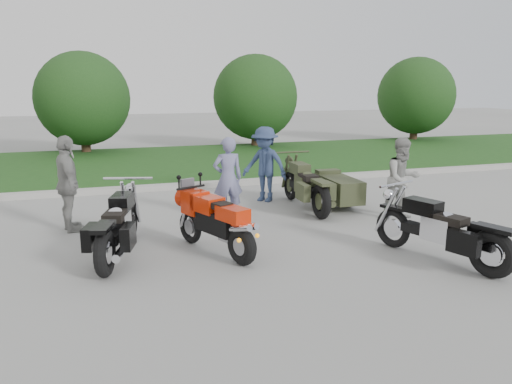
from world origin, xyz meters
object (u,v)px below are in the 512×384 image
object	(u,v)px
cruiser_sidecar	(326,188)
person_denim	(265,164)
cruiser_right	(445,233)
person_stripe	(228,178)
person_back	(68,184)
sportbike_red	(216,221)
cruiser_left	(118,229)
person_grey	(403,179)

from	to	relation	value
cruiser_sidecar	person_denim	xyz separation A→B (m)	(-1.08, 1.11, 0.43)
person_denim	cruiser_right	bearing A→B (deg)	-28.50
cruiser_sidecar	person_stripe	size ratio (longest dim) A/B	1.50
cruiser_right	person_back	xyz separation A→B (m)	(-5.71, 3.63, 0.44)
sportbike_red	cruiser_right	xyz separation A→B (m)	(3.35, -1.49, -0.09)
person_stripe	person_back	size ratio (longest dim) A/B	0.93
person_stripe	person_denim	xyz separation A→B (m)	(1.23, 1.25, 0.04)
cruiser_left	cruiser_sidecar	bearing A→B (deg)	38.86
sportbike_red	cruiser_sidecar	xyz separation A→B (m)	(3.07, 2.28, -0.11)
cruiser_left	person_grey	xyz separation A→B (m)	(5.78, 0.74, 0.36)
cruiser_left	person_stripe	distance (m)	2.99
cruiser_left	person_back	size ratio (longest dim) A/B	1.33
sportbike_red	cruiser_left	world-z (taller)	sportbike_red
sportbike_red	cruiser_right	size ratio (longest dim) A/B	0.82
cruiser_left	person_grey	bearing A→B (deg)	22.79
sportbike_red	cruiser_right	world-z (taller)	sportbike_red
cruiser_right	cruiser_sidecar	world-z (taller)	cruiser_sidecar
sportbike_red	cruiser_sidecar	world-z (taller)	cruiser_sidecar
person_stripe	cruiser_right	bearing A→B (deg)	125.82
person_grey	person_back	bearing A→B (deg)	167.90
cruiser_sidecar	person_back	distance (m)	5.46
cruiser_sidecar	cruiser_left	bearing A→B (deg)	-155.38
cruiser_right	person_denim	bearing A→B (deg)	85.90
cruiser_left	cruiser_sidecar	distance (m)	5.04
cruiser_left	cruiser_right	xyz separation A→B (m)	(4.90, -1.77, -0.01)
cruiser_right	sportbike_red	bearing A→B (deg)	136.36
cruiser_right	person_grey	distance (m)	2.68
person_denim	person_back	xyz separation A→B (m)	(-4.36, -1.25, 0.03)
person_denim	person_stripe	bearing A→B (deg)	-88.57
cruiser_left	cruiser_right	size ratio (longest dim) A/B	1.03
person_stripe	person_grey	world-z (taller)	person_stripe
cruiser_sidecar	person_grey	distance (m)	1.75
person_stripe	person_grey	size ratio (longest dim) A/B	1.01
person_grey	person_denim	size ratio (longest dim) A/B	0.95
cruiser_sidecar	person_grey	size ratio (longest dim) A/B	1.52
sportbike_red	person_grey	xyz separation A→B (m)	(4.22, 1.02, 0.27)
cruiser_left	sportbike_red	bearing A→B (deg)	5.41
cruiser_right	cruiser_sidecar	xyz separation A→B (m)	(-0.28, 3.77, -0.02)
cruiser_right	person_stripe	world-z (taller)	person_stripe
cruiser_right	cruiser_sidecar	size ratio (longest dim) A/B	0.92
cruiser_sidecar	sportbike_red	bearing A→B (deg)	-142.18
cruiser_sidecar	person_stripe	bearing A→B (deg)	-175.22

